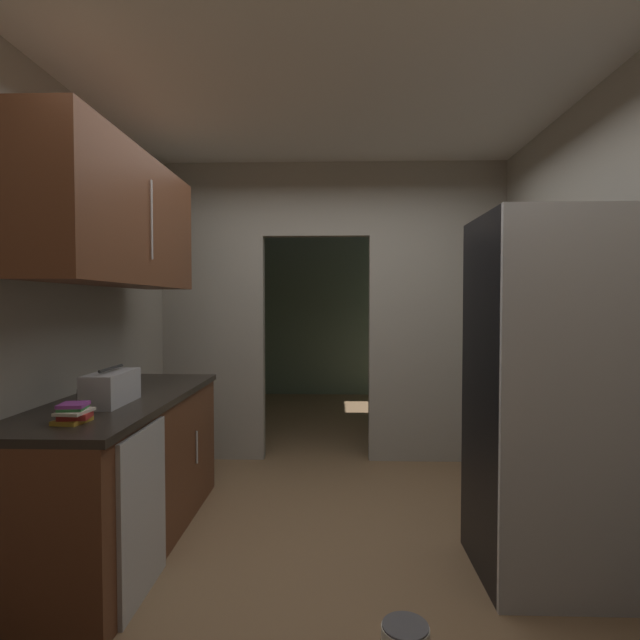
% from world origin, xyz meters
% --- Properties ---
extents(ground, '(20.00, 20.00, 0.00)m').
position_xyz_m(ground, '(0.00, 0.00, 0.00)').
color(ground, brown).
extents(kitchen_overhead_slab, '(3.51, 7.45, 0.06)m').
position_xyz_m(kitchen_overhead_slab, '(0.00, 0.52, 2.73)').
color(kitchen_overhead_slab, silver).
extents(kitchen_partition, '(3.11, 0.12, 2.70)m').
position_xyz_m(kitchen_partition, '(0.04, 1.73, 1.45)').
color(kitchen_partition, '#9E998C').
rests_on(kitchen_partition, ground).
extents(adjoining_room_shell, '(3.11, 3.37, 2.70)m').
position_xyz_m(adjoining_room_shell, '(0.00, 3.92, 1.35)').
color(adjoining_room_shell, slate).
rests_on(adjoining_room_shell, ground).
extents(kitchen_flank_left, '(0.10, 4.23, 2.70)m').
position_xyz_m(kitchen_flank_left, '(-1.60, -0.39, 1.35)').
color(kitchen_flank_left, '#9E998C').
rests_on(kitchen_flank_left, ground).
extents(refrigerator, '(0.73, 0.73, 1.89)m').
position_xyz_m(refrigerator, '(1.15, -0.23, 0.95)').
color(refrigerator, black).
rests_on(refrigerator, ground).
extents(lower_cabinet_run, '(0.66, 1.88, 0.88)m').
position_xyz_m(lower_cabinet_run, '(-1.22, 0.04, 0.44)').
color(lower_cabinet_run, brown).
rests_on(lower_cabinet_run, ground).
extents(dishwasher, '(0.02, 0.56, 0.82)m').
position_xyz_m(dishwasher, '(-0.91, -0.48, 0.41)').
color(dishwasher, '#B7BABC').
rests_on(dishwasher, ground).
extents(upper_cabinet_counterside, '(0.36, 1.69, 0.77)m').
position_xyz_m(upper_cabinet_counterside, '(-1.22, 0.04, 1.93)').
color(upper_cabinet_counterside, brown).
extents(boombox, '(0.19, 0.39, 0.20)m').
position_xyz_m(boombox, '(-1.20, -0.18, 0.97)').
color(boombox, '#B2B2B7').
rests_on(boombox, lower_cabinet_run).
extents(book_stack, '(0.16, 0.17, 0.09)m').
position_xyz_m(book_stack, '(-1.17, -0.61, 0.93)').
color(book_stack, gold).
rests_on(book_stack, lower_cabinet_run).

